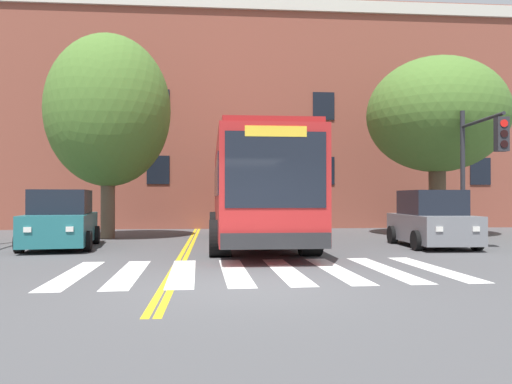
{
  "coord_description": "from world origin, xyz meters",
  "views": [
    {
      "loc": [
        -0.49,
        -8.7,
        1.57
      ],
      "look_at": [
        0.84,
        7.05,
        1.74
      ],
      "focal_mm": 35.0,
      "sensor_mm": 36.0,
      "label": 1
    }
  ],
  "objects": [
    {
      "name": "traffic_light_near_corner",
      "position": [
        7.99,
        6.6,
        2.97
      ],
      "size": [
        0.46,
        2.92,
        4.56
      ],
      "color": "#28282D",
      "rests_on": "ground"
    },
    {
      "name": "car_teal_near_lane",
      "position": [
        -5.21,
        7.19,
        0.83
      ],
      "size": [
        2.44,
        4.22,
        1.8
      ],
      "color": "#236B70",
      "rests_on": "ground"
    },
    {
      "name": "ground_plane",
      "position": [
        0.0,
        0.0,
        0.0
      ],
      "size": [
        120.0,
        120.0,
        0.0
      ],
      "primitive_type": "plane",
      "color": "#4C4C4F"
    },
    {
      "name": "street_tree_curbside_small",
      "position": [
        -4.51,
        10.63,
        4.85
      ],
      "size": [
        6.68,
        6.69,
        7.76
      ],
      "color": "brown",
      "rests_on": "ground"
    },
    {
      "name": "lane_line_yellow_inner",
      "position": [
        -1.38,
        15.81,
        0.0
      ],
      "size": [
        0.12,
        36.0,
        0.01
      ],
      "primitive_type": "cube",
      "color": "gold",
      "rests_on": "ground"
    },
    {
      "name": "street_tree_curbside_large",
      "position": [
        8.55,
        10.83,
        4.89
      ],
      "size": [
        8.14,
        8.18,
        7.23
      ],
      "color": "brown",
      "rests_on": "ground"
    },
    {
      "name": "building_facade",
      "position": [
        -3.23,
        20.91,
        5.85
      ],
      "size": [
        41.36,
        9.72,
        11.69
      ],
      "color": "brown",
      "rests_on": "ground"
    },
    {
      "name": "crosswalk",
      "position": [
        0.49,
        1.81,
        0.0
      ],
      "size": [
        8.26,
        4.15,
        0.01
      ],
      "color": "white",
      "rests_on": "ground"
    },
    {
      "name": "city_bus",
      "position": [
        0.85,
        8.07,
        1.87
      ],
      "size": [
        3.03,
        11.54,
        3.43
      ],
      "color": "#B22323",
      "rests_on": "ground"
    },
    {
      "name": "lane_line_yellow_outer",
      "position": [
        -1.22,
        15.81,
        0.0
      ],
      "size": [
        0.12,
        36.0,
        0.01
      ],
      "primitive_type": "cube",
      "color": "gold",
      "rests_on": "ground"
    },
    {
      "name": "car_grey_far_lane",
      "position": [
        6.4,
        6.59,
        0.82
      ],
      "size": [
        2.12,
        3.72,
        1.79
      ],
      "color": "slate",
      "rests_on": "ground"
    }
  ]
}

